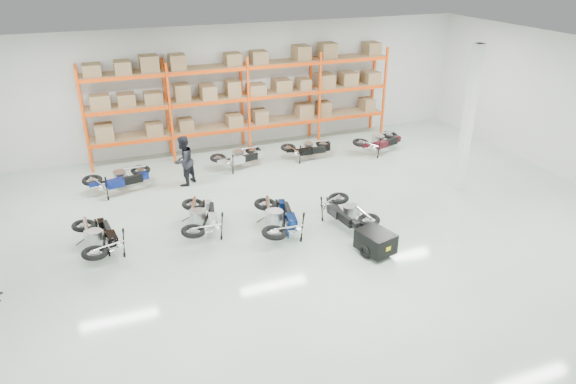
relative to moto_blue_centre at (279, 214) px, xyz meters
name	(u,v)px	position (x,y,z in m)	size (l,w,h in m)	color
room	(315,148)	(1.07, 0.13, 1.66)	(18.00, 18.00, 18.00)	#B6CBBB
pallet_rack	(245,89)	(1.07, 6.58, 1.67)	(11.28, 0.98, 3.62)	#FF4C0D
structural_column	(468,120)	(6.27, 0.63, 1.66)	(0.25, 0.25, 4.50)	white
moto_blue_centre	(279,214)	(0.00, 0.00, 0.00)	(0.86, 1.93, 1.18)	#071A4B
moto_silver_left	(201,213)	(-1.89, 0.80, -0.03)	(0.81, 1.83, 1.12)	#AAAEB1
moto_black_far_left	(98,233)	(-4.50, 0.68, -0.04)	(0.80, 1.80, 1.10)	black
moto_touring_right	(347,207)	(1.89, -0.23, -0.05)	(0.78, 1.76, 1.07)	black
trailer	(376,241)	(1.89, -1.82, -0.23)	(0.88, 1.50, 0.61)	black
moto_back_a	(118,175)	(-3.75, 4.27, -0.04)	(0.80, 1.81, 1.11)	navy
moto_back_b	(239,153)	(0.26, 4.82, -0.08)	(0.73, 1.65, 1.01)	#B4BBBF
moto_back_c	(308,145)	(2.83, 4.75, -0.09)	(0.72, 1.63, 1.00)	black
moto_back_d	(380,138)	(5.58, 4.40, -0.04)	(0.79, 1.78, 1.09)	#430D14
person_back	(184,161)	(-1.75, 4.04, 0.23)	(0.79, 0.62, 1.63)	black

